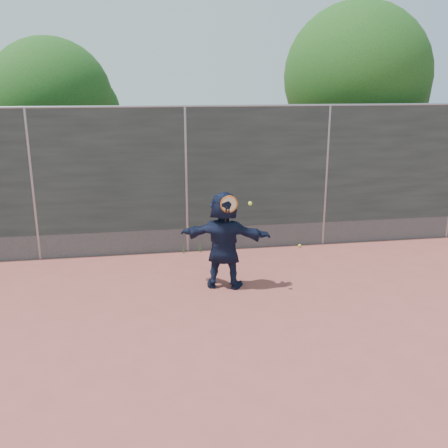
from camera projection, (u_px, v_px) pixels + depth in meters
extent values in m
plane|color=#9E4C42|center=(211.00, 328.00, 7.27)|extent=(80.00, 80.00, 0.00)
imported|color=#121932|center=(224.00, 240.00, 8.54)|extent=(1.66, 0.96, 1.70)
sphere|color=#C9E933|center=(300.00, 246.00, 10.83)|extent=(0.07, 0.07, 0.07)
cube|color=#38423D|center=(186.00, 169.00, 10.11)|extent=(20.00, 0.04, 2.50)
cube|color=slate|center=(188.00, 240.00, 10.52)|extent=(20.00, 0.03, 0.50)
cylinder|color=gray|center=(185.00, 106.00, 9.77)|extent=(20.00, 0.05, 0.05)
cylinder|color=gray|center=(33.00, 186.00, 9.70)|extent=(0.06, 0.06, 3.00)
cylinder|color=gray|center=(186.00, 181.00, 10.18)|extent=(0.06, 0.06, 3.00)
cylinder|color=gray|center=(326.00, 177.00, 10.66)|extent=(0.06, 0.06, 3.00)
torus|color=#CF5F13|center=(229.00, 204.00, 8.17)|extent=(0.29, 0.04, 0.29)
cylinder|color=beige|center=(229.00, 204.00, 8.17)|extent=(0.25, 0.02, 0.25)
cylinder|color=black|center=(226.00, 216.00, 8.24)|extent=(0.04, 0.13, 0.33)
sphere|color=#C9E933|center=(250.00, 203.00, 8.14)|extent=(0.07, 0.07, 0.07)
cylinder|color=#382314|center=(350.00, 168.00, 13.04)|extent=(0.28, 0.28, 2.60)
sphere|color=#23561C|center=(356.00, 76.00, 12.41)|extent=(3.60, 3.60, 3.60)
sphere|color=#23561C|center=(379.00, 91.00, 12.82)|extent=(2.52, 2.52, 2.52)
cylinder|color=#382314|center=(58.00, 178.00, 12.66)|extent=(0.28, 0.28, 2.20)
sphere|color=#23561C|center=(51.00, 100.00, 12.13)|extent=(3.00, 3.00, 3.00)
sphere|color=#23561C|center=(78.00, 112.00, 12.50)|extent=(2.10, 2.10, 2.10)
cone|color=#387226|center=(200.00, 246.00, 10.48)|extent=(0.03, 0.03, 0.26)
cone|color=#387226|center=(214.00, 244.00, 10.54)|extent=(0.03, 0.03, 0.30)
cone|color=#387226|center=(184.00, 248.00, 10.41)|extent=(0.03, 0.03, 0.22)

